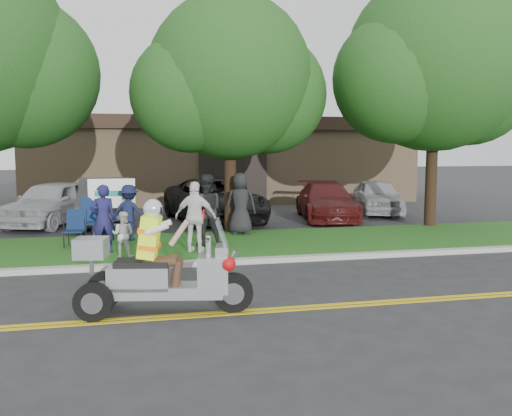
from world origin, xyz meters
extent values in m
plane|color=#28282B|center=(0.00, 0.00, 0.00)|extent=(120.00, 120.00, 0.00)
cube|color=gold|center=(0.00, -0.58, 0.01)|extent=(60.00, 0.10, 0.01)
cube|color=gold|center=(0.00, -0.42, 0.01)|extent=(60.00, 0.10, 0.01)
cube|color=#A8A89E|center=(0.00, 3.05, 0.06)|extent=(60.00, 0.25, 0.12)
cube|color=#285416|center=(0.00, 5.20, 0.06)|extent=(60.00, 4.00, 0.10)
cube|color=#9E7F5B|center=(2.00, 19.00, 2.00)|extent=(18.00, 8.00, 4.00)
cube|color=black|center=(2.00, 14.95, 3.70)|extent=(18.00, 0.30, 0.60)
sphere|color=#144817|center=(-5.15, 7.30, 4.59)|extent=(4.05, 4.05, 4.05)
cylinder|color=#332114|center=(0.50, 7.20, 2.10)|extent=(0.36, 0.36, 4.20)
sphere|color=#144817|center=(0.50, 7.20, 4.65)|extent=(4.80, 4.80, 4.80)
sphere|color=#144817|center=(1.70, 7.50, 4.20)|extent=(3.60, 3.60, 3.60)
sphere|color=#144817|center=(-0.70, 7.00, 4.12)|extent=(3.36, 3.36, 3.36)
cylinder|color=#332114|center=(7.00, 7.00, 2.38)|extent=(0.36, 0.36, 4.76)
sphere|color=#144817|center=(7.00, 7.00, 5.27)|extent=(5.60, 5.60, 5.60)
sphere|color=#144817|center=(8.40, 7.30, 4.76)|extent=(4.20, 4.20, 4.20)
sphere|color=#144817|center=(5.60, 6.80, 4.68)|extent=(3.92, 3.92, 3.92)
cylinder|color=silver|center=(-3.40, 6.60, 0.55)|extent=(0.06, 0.06, 1.10)
cylinder|color=silver|center=(-2.40, 6.60, 0.55)|extent=(0.06, 0.06, 1.10)
cube|color=white|center=(-2.90, 6.60, 1.35)|extent=(1.25, 0.06, 0.80)
cylinder|color=black|center=(-0.81, -0.45, 0.31)|extent=(0.65, 0.26, 0.63)
cylinder|color=black|center=(-2.94, -0.43, 0.29)|extent=(0.61, 0.26, 0.59)
cylinder|color=black|center=(-2.80, 0.31, 0.29)|extent=(0.61, 0.26, 0.59)
cube|color=#B0B4B9|center=(-1.94, -0.23, 0.36)|extent=(2.05, 0.84, 0.19)
cube|color=#B0B4B9|center=(-2.25, -0.18, 0.58)|extent=(1.02, 0.65, 0.37)
cube|color=black|center=(-2.20, -0.19, 0.80)|extent=(0.91, 0.59, 0.10)
cube|color=#B0B4B9|center=(-1.12, -0.39, 0.63)|extent=(0.56, 0.58, 0.58)
cube|color=silver|center=(-0.97, -0.42, 1.24)|extent=(0.29, 0.51, 0.51)
cube|color=#B0B4B9|center=(-2.97, -0.04, 1.05)|extent=(0.55, 0.52, 0.31)
sphere|color=#B20C0F|center=(-0.91, -0.58, 0.82)|extent=(0.23, 0.23, 0.23)
cube|color=#C8F71A|center=(-2.08, -0.21, 1.22)|extent=(0.43, 0.48, 0.68)
sphere|color=silver|center=(-2.02, -0.22, 1.66)|extent=(0.30, 0.30, 0.30)
cylinder|color=black|center=(-4.03, 5.30, 0.30)|extent=(0.03, 0.03, 0.39)
cylinder|color=black|center=(-3.61, 5.22, 0.30)|extent=(0.03, 0.03, 0.39)
cylinder|color=black|center=(-3.96, 5.68, 0.30)|extent=(0.03, 0.03, 0.39)
cylinder|color=black|center=(-3.54, 5.61, 0.30)|extent=(0.03, 0.03, 0.39)
cube|color=#0E1F45|center=(-3.79, 5.45, 0.51)|extent=(0.56, 0.53, 0.04)
cube|color=#0E1F45|center=(-3.75, 5.66, 0.78)|extent=(0.51, 0.23, 0.53)
cylinder|color=black|center=(-3.56, 5.99, 0.35)|extent=(0.03, 0.03, 0.49)
cylinder|color=black|center=(-3.04, 6.10, 0.35)|extent=(0.03, 0.03, 0.49)
cylinder|color=black|center=(-3.66, 6.46, 0.35)|extent=(0.03, 0.03, 0.49)
cylinder|color=black|center=(-3.14, 6.57, 0.35)|extent=(0.03, 0.03, 0.49)
cube|color=#10214B|center=(-3.35, 6.28, 0.60)|extent=(0.71, 0.67, 0.04)
cube|color=#10214B|center=(-3.41, 6.54, 0.94)|extent=(0.63, 0.30, 0.66)
imported|color=#1B1A49|center=(-3.03, 4.54, 0.92)|extent=(0.65, 0.48, 1.63)
imported|color=black|center=(-0.54, 4.91, 1.02)|extent=(0.95, 0.77, 1.83)
imported|color=white|center=(-0.88, 4.15, 0.95)|extent=(1.08, 0.75, 1.69)
imported|color=#141A39|center=(-2.44, 6.18, 0.86)|extent=(1.11, 0.89, 1.50)
imported|color=black|center=(0.69, 6.57, 1.00)|extent=(0.98, 0.75, 1.79)
imported|color=silver|center=(-2.57, 3.87, 0.63)|extent=(0.61, 0.54, 1.05)
imported|color=#A8A9AF|center=(-5.00, 10.45, 0.76)|extent=(3.31, 4.78, 1.51)
imported|color=#303032|center=(-3.26, 10.23, 0.78)|extent=(1.72, 4.75, 1.56)
imported|color=black|center=(0.44, 10.12, 0.76)|extent=(3.45, 5.84, 1.52)
imported|color=#4F1212|center=(4.50, 9.82, 0.66)|extent=(2.65, 4.83, 1.33)
imported|color=#A4A6AB|center=(7.02, 10.96, 0.69)|extent=(2.63, 4.32, 1.37)
camera|label=1|loc=(-2.30, -8.67, 2.59)|focal=38.00mm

